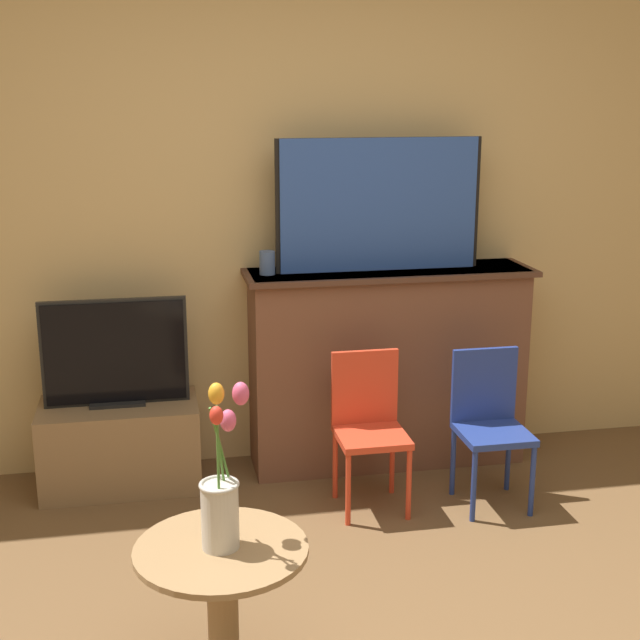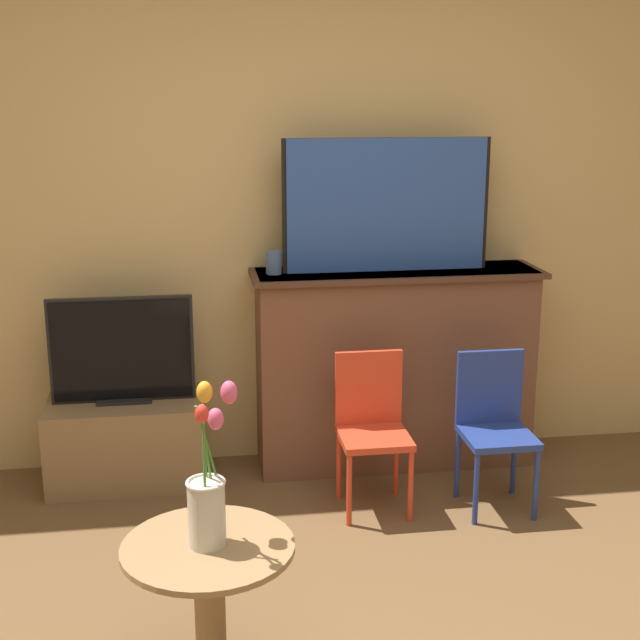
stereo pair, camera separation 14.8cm
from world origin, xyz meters
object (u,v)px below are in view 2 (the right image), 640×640
tv_monitor (122,351)px  vase_tulips (208,492)px  chair_red (372,421)px  chair_blue (494,420)px  painting (387,205)px

tv_monitor → vase_tulips: size_ratio=1.36×
tv_monitor → chair_red: 1.21m
tv_monitor → vase_tulips: 1.62m
tv_monitor → chair_red: size_ratio=0.95×
chair_red → chair_blue: size_ratio=1.00×
tv_monitor → vase_tulips: bearing=-77.2°
chair_red → vase_tulips: 1.41m
painting → vase_tulips: size_ratio=2.02×
tv_monitor → chair_red: bearing=-20.5°
chair_blue → vase_tulips: bearing=-139.9°
painting → chair_red: bearing=-108.4°
chair_red → chair_blue: (0.55, -0.07, 0.00)m
chair_blue → vase_tulips: vase_tulips is taller
painting → chair_red: size_ratio=1.42×
vase_tulips → tv_monitor: bearing=102.8°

